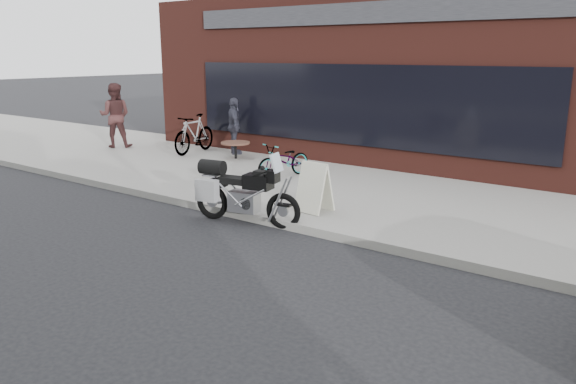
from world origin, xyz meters
name	(u,v)px	position (x,y,z in m)	size (l,w,h in m)	color
ground	(100,323)	(0.00, 0.00, 0.00)	(120.00, 120.00, 0.00)	black
near_sidewalk	(384,195)	(0.00, 7.00, 0.07)	(44.00, 6.00, 0.15)	gray
storefront	(430,76)	(-2.00, 13.98, 2.25)	(14.00, 10.07, 4.50)	#50201A
motorcycle	(239,192)	(-1.27, 3.85, 0.57)	(2.09, 0.92, 1.33)	black
bicycle_front	(284,160)	(-2.50, 6.83, 0.55)	(0.54, 1.54, 0.81)	gray
bicycle_rear	(194,134)	(-6.55, 7.93, 0.70)	(0.52, 1.84, 1.11)	gray
sandwich_sign	(315,187)	(-0.34, 4.88, 0.60)	(0.61, 0.56, 0.91)	beige
cafe_table	(235,143)	(-5.00, 7.96, 0.57)	(0.80, 0.80, 0.46)	black
cafe_patron_left	(115,115)	(-9.21, 7.23, 1.12)	(0.94, 0.74, 1.94)	#452525
cafe_patron_right	(234,126)	(-5.50, 8.49, 0.95)	(0.94, 0.39, 1.60)	#333441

